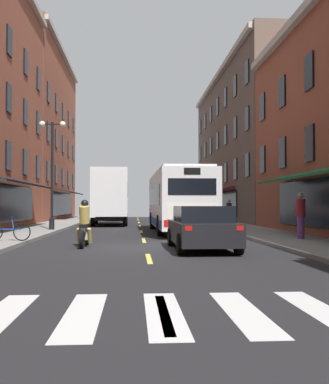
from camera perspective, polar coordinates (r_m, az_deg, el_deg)
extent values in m
cube|color=black|center=(16.55, -2.30, -6.86)|extent=(34.80, 80.00, 0.10)
cube|color=#DBCC4C|center=(6.65, -0.07, -14.42)|extent=(0.14, 2.40, 0.01)
cube|color=#DBCC4C|center=(13.06, -1.91, -8.05)|extent=(0.14, 2.40, 0.01)
cube|color=#DBCC4C|center=(19.53, -2.52, -5.88)|extent=(0.14, 2.40, 0.01)
cube|color=#DBCC4C|center=(26.02, -2.83, -4.79)|extent=(0.14, 2.40, 0.01)
cube|color=#DBCC4C|center=(32.51, -3.01, -4.14)|extent=(0.14, 2.40, 0.01)
cube|color=#DBCC4C|center=(39.00, -3.13, -3.70)|extent=(0.14, 2.40, 0.01)
cube|color=#DBCC4C|center=(45.50, -3.22, -3.39)|extent=(0.14, 2.40, 0.01)
cube|color=#DBCC4C|center=(52.00, -3.28, -3.16)|extent=(0.14, 2.40, 0.01)
cube|color=silver|center=(6.88, -19.28, -13.91)|extent=(0.50, 2.80, 0.01)
cube|color=silver|center=(6.68, -9.85, -14.35)|extent=(0.50, 2.80, 0.01)
cube|color=silver|center=(6.65, -0.07, -14.42)|extent=(0.50, 2.80, 0.01)
cube|color=silver|center=(6.81, 9.49, -14.10)|extent=(0.50, 2.80, 0.01)
cube|color=silver|center=(7.14, 18.37, -13.46)|extent=(0.50, 2.80, 0.01)
cube|color=gray|center=(17.70, 17.28, -6.05)|extent=(3.00, 80.00, 0.14)
cube|color=black|center=(27.37, -18.44, -1.32)|extent=(0.10, 12.00, 2.10)
cube|color=black|center=(27.23, -16.97, 1.20)|extent=(1.38, 11.20, 0.44)
cube|color=black|center=(27.50, -18.39, 4.21)|extent=(0.10, 1.00, 1.60)
cube|color=black|center=(31.37, -16.54, 3.50)|extent=(0.10, 1.00, 1.60)
cube|color=black|center=(35.27, -15.10, 2.94)|extent=(0.10, 1.00, 1.60)
cube|color=black|center=(28.00, -18.34, 10.74)|extent=(0.10, 1.00, 1.60)
cube|color=black|center=(31.81, -16.50, 9.25)|extent=(0.10, 1.00, 1.60)
cube|color=black|center=(35.66, -15.06, 8.07)|extent=(0.10, 1.00, 1.60)
cube|color=black|center=(28.85, -18.28, 16.97)|extent=(0.10, 1.00, 1.60)
cube|color=black|center=(32.56, -16.45, 14.79)|extent=(0.10, 1.00, 1.60)
cube|color=black|center=(36.33, -15.03, 13.05)|extent=(0.10, 1.00, 1.60)
cube|color=brown|center=(48.23, -16.98, 6.60)|extent=(8.00, 19.90, 16.50)
cube|color=#B2AD9E|center=(49.22, -12.07, 15.84)|extent=(0.44, 19.40, 0.40)
cube|color=black|center=(46.99, -12.24, -1.41)|extent=(0.10, 12.00, 2.10)
cube|color=black|center=(46.91, -11.37, 0.05)|extent=(1.38, 11.20, 0.44)
cube|color=black|center=(39.19, -13.95, 2.49)|extent=(0.10, 1.00, 1.60)
cube|color=black|center=(43.12, -13.00, 2.12)|extent=(0.10, 1.00, 1.60)
cube|color=black|center=(47.07, -12.22, 1.81)|extent=(0.10, 1.00, 1.60)
cube|color=black|center=(51.02, -11.56, 1.55)|extent=(0.10, 1.00, 1.60)
cube|color=black|center=(54.98, -10.99, 1.33)|extent=(0.10, 1.00, 1.60)
cube|color=black|center=(39.54, -13.92, 7.12)|extent=(0.10, 1.00, 1.60)
cube|color=black|center=(43.44, -12.98, 6.34)|extent=(0.10, 1.00, 1.60)
cube|color=black|center=(47.36, -12.20, 5.68)|extent=(0.10, 1.00, 1.60)
cube|color=black|center=(51.29, -11.54, 5.13)|extent=(0.10, 1.00, 1.60)
cube|color=black|center=(55.23, -10.97, 4.65)|extent=(0.10, 1.00, 1.60)
cube|color=black|center=(40.14, -13.89, 11.64)|extent=(0.10, 1.00, 1.60)
cube|color=black|center=(43.99, -12.95, 10.47)|extent=(0.10, 1.00, 1.60)
cube|color=black|center=(47.86, -12.18, 9.48)|extent=(0.10, 1.00, 1.60)
cube|color=black|center=(51.76, -11.52, 8.65)|extent=(0.10, 1.00, 1.60)
cube|color=black|center=(55.66, -10.96, 7.92)|extent=(0.10, 1.00, 1.60)
cube|color=black|center=(21.89, 17.19, 5.66)|extent=(0.10, 1.00, 1.60)
cube|color=black|center=(25.46, 14.12, 4.63)|extent=(0.10, 1.00, 1.60)
cube|color=black|center=(29.09, 11.81, 3.86)|extent=(0.10, 1.00, 1.60)
cube|color=black|center=(22.51, 17.12, 13.77)|extent=(0.10, 1.00, 1.60)
cube|color=black|center=(26.00, 14.07, 11.67)|extent=(0.10, 1.00, 1.60)
cube|color=black|center=(29.56, 11.78, 10.04)|extent=(0.10, 1.00, 1.60)
cube|color=brown|center=(45.05, 11.55, 5.32)|extent=(8.00, 26.57, 13.66)
cube|color=#B2AD9E|center=(45.39, 6.36, 13.59)|extent=(0.44, 26.07, 0.40)
cube|color=black|center=(43.83, 6.48, -1.43)|extent=(0.10, 16.00, 2.10)
cube|color=maroon|center=(43.73, 5.56, 0.14)|extent=(1.38, 14.93, 0.44)
cube|color=black|center=(32.76, 10.02, 3.25)|extent=(0.10, 1.00, 1.60)
cube|color=black|center=(36.46, 8.60, 2.76)|extent=(0.10, 1.00, 1.60)
cube|color=black|center=(40.18, 7.44, 2.36)|extent=(0.10, 1.00, 1.60)
cube|color=black|center=(43.92, 6.47, 2.03)|extent=(0.10, 1.00, 1.60)
cube|color=black|center=(47.67, 5.66, 1.74)|extent=(0.10, 1.00, 1.60)
cube|color=black|center=(51.42, 4.97, 1.50)|extent=(0.10, 1.00, 1.60)
cube|color=black|center=(55.19, 4.37, 1.30)|extent=(0.10, 1.00, 1.60)
cube|color=black|center=(33.18, 10.00, 8.76)|extent=(0.10, 1.00, 1.60)
cube|color=black|center=(36.84, 8.58, 7.73)|extent=(0.10, 1.00, 1.60)
cube|color=black|center=(40.52, 7.42, 6.88)|extent=(0.10, 1.00, 1.60)
cube|color=black|center=(44.23, 6.46, 6.17)|extent=(0.10, 1.00, 1.60)
cube|color=black|center=(47.95, 5.65, 5.56)|extent=(0.10, 1.00, 1.60)
cube|color=black|center=(51.69, 4.96, 5.05)|extent=(0.10, 1.00, 1.60)
cube|color=black|center=(55.44, 4.36, 4.60)|extent=(0.10, 1.00, 1.60)
cube|color=black|center=(33.90, 9.97, 14.09)|extent=(0.10, 1.00, 1.60)
cube|color=black|center=(37.49, 8.56, 12.56)|extent=(0.10, 1.00, 1.60)
cube|color=black|center=(41.11, 7.41, 11.29)|extent=(0.10, 1.00, 1.60)
cube|color=black|center=(44.77, 6.45, 10.23)|extent=(0.10, 1.00, 1.60)
cube|color=black|center=(48.45, 5.64, 9.32)|extent=(0.10, 1.00, 1.60)
cube|color=black|center=(52.15, 4.95, 8.54)|extent=(0.10, 1.00, 1.60)
cube|color=black|center=(55.87, 4.36, 7.87)|extent=(0.10, 1.00, 1.60)
cube|color=silver|center=(25.29, 1.64, -0.97)|extent=(2.71, 11.18, 2.76)
cube|color=silver|center=(25.35, 1.64, 2.29)|extent=(2.49, 9.98, 0.16)
cube|color=black|center=(25.59, 1.57, -0.53)|extent=(2.71, 8.78, 0.96)
cube|color=#193899|center=(25.31, 1.64, -3.54)|extent=(2.73, 10.78, 0.36)
cube|color=black|center=(30.80, 0.53, -0.70)|extent=(2.25, 0.15, 1.10)
cube|color=black|center=(19.81, 3.36, 0.66)|extent=(2.05, 0.15, 0.70)
cube|color=silver|center=(19.79, 3.37, -2.41)|extent=(2.15, 0.13, 0.64)
cube|color=black|center=(19.84, 3.36, 2.54)|extent=(0.70, 0.11, 0.28)
cube|color=red|center=(19.68, 0.21, -3.82)|extent=(0.20, 0.08, 0.28)
cube|color=red|center=(19.98, 6.50, -3.78)|extent=(0.20, 0.08, 0.28)
cylinder|color=black|center=(28.77, -1.46, -3.49)|extent=(0.31, 1.00, 1.00)
cylinder|color=black|center=(29.00, 3.19, -3.48)|extent=(0.31, 1.00, 1.00)
cylinder|color=black|center=(22.15, -0.53, -4.08)|extent=(0.31, 1.00, 1.00)
cylinder|color=black|center=(22.44, 5.48, -4.04)|extent=(0.31, 1.00, 1.00)
cube|color=#B21E19|center=(36.52, -6.57, -1.42)|extent=(2.38, 2.53, 2.40)
cube|color=black|center=(37.72, -6.53, -0.13)|extent=(2.00, 0.16, 0.80)
cube|color=silver|center=(32.87, -6.68, -0.07)|extent=(2.55, 4.92, 3.23)
cube|color=#196633|center=(32.88, -4.55, 0.20)|extent=(0.15, 2.91, 0.90)
cube|color=black|center=(34.11, -6.65, -3.09)|extent=(2.12, 6.96, 0.24)
cylinder|color=black|center=(36.37, -8.31, -3.14)|extent=(0.31, 0.91, 0.90)
cylinder|color=black|center=(36.33, -4.84, -3.16)|extent=(0.31, 0.91, 0.90)
cylinder|color=black|center=(32.20, -8.68, -3.36)|extent=(0.31, 0.91, 0.90)
cylinder|color=black|center=(32.15, -4.75, -3.37)|extent=(0.31, 0.91, 0.90)
cube|color=black|center=(15.53, 4.53, -4.87)|extent=(1.89, 4.53, 0.68)
cube|color=black|center=(15.33, 4.63, -2.73)|extent=(1.70, 2.45, 0.54)
cube|color=red|center=(13.21, 2.91, -4.41)|extent=(0.20, 0.06, 0.14)
cube|color=red|center=(13.47, 9.11, -4.34)|extent=(0.20, 0.06, 0.14)
cylinder|color=black|center=(16.97, 0.81, -5.47)|extent=(0.23, 0.64, 0.64)
cylinder|color=black|center=(17.22, 6.55, -5.41)|extent=(0.23, 0.64, 0.64)
cylinder|color=black|center=(13.90, 2.01, -6.35)|extent=(0.23, 0.64, 0.64)
cylinder|color=black|center=(14.20, 8.98, -6.23)|extent=(0.23, 0.64, 0.64)
cube|color=navy|center=(44.15, -5.82, -2.72)|extent=(1.88, 4.76, 0.64)
cube|color=black|center=(43.95, -5.83, -2.03)|extent=(1.69, 2.58, 0.49)
cube|color=red|center=(41.82, -6.89, -2.48)|extent=(0.20, 0.06, 0.14)
cube|color=red|center=(41.79, -4.90, -2.49)|extent=(0.20, 0.06, 0.14)
cylinder|color=black|center=(45.84, -6.85, -2.97)|extent=(0.23, 0.64, 0.64)
cylinder|color=black|center=(45.81, -4.71, -2.98)|extent=(0.23, 0.64, 0.64)
cylinder|color=black|center=(42.52, -7.03, -3.09)|extent=(0.23, 0.64, 0.64)
cylinder|color=black|center=(42.48, -4.72, -3.10)|extent=(0.23, 0.64, 0.64)
cylinder|color=black|center=(17.58, -9.34, -5.35)|extent=(0.12, 0.62, 0.62)
cylinder|color=black|center=(16.15, -9.98, -5.69)|extent=(0.14, 0.62, 0.62)
cylinder|color=#B2B2B7|center=(17.45, -9.38, -4.39)|extent=(0.08, 0.33, 0.68)
ellipsoid|color=black|center=(17.02, -9.56, -3.79)|extent=(0.33, 0.57, 0.28)
cube|color=black|center=(16.62, -9.74, -4.08)|extent=(0.27, 0.57, 0.12)
cube|color=#B2B2B7|center=(16.86, -9.64, -5.21)|extent=(0.25, 0.41, 0.30)
cylinder|color=#B2B2B7|center=(17.33, -9.42, -3.05)|extent=(0.62, 0.06, 0.04)
cylinder|color=#B29947|center=(16.68, -9.70, -2.74)|extent=(0.35, 0.47, 0.66)
sphere|color=black|center=(16.78, -9.64, -1.36)|extent=(0.26, 0.26, 0.26)
cylinder|color=#B29947|center=(16.76, -10.31, -5.22)|extent=(0.15, 0.36, 0.56)
cylinder|color=#B29947|center=(16.72, -9.08, -5.24)|extent=(0.15, 0.36, 0.56)
torus|color=black|center=(18.26, -16.90, -4.66)|extent=(0.66, 0.12, 0.66)
cylinder|color=#194CA5|center=(18.44, -18.43, -4.30)|extent=(1.00, 0.16, 0.04)
cylinder|color=#194CA5|center=(18.36, -17.90, -3.76)|extent=(0.14, 0.05, 0.50)
cube|color=black|center=(18.35, -17.84, -2.92)|extent=(0.21, 0.14, 0.06)
cylinder|color=#66387F|center=(19.37, 16.19, -4.15)|extent=(0.28, 0.28, 0.88)
cylinder|color=maroon|center=(19.35, 16.17, -1.84)|extent=(0.36, 0.36, 0.68)
sphere|color=gray|center=(19.35, 16.16, -0.42)|extent=(0.24, 0.24, 0.24)
cube|color=#B29947|center=(19.59, 16.21, -1.73)|extent=(0.30, 0.25, 0.36)
cylinder|color=#66387F|center=(33.04, 7.83, -3.13)|extent=(0.28, 0.28, 0.83)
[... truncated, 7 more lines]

